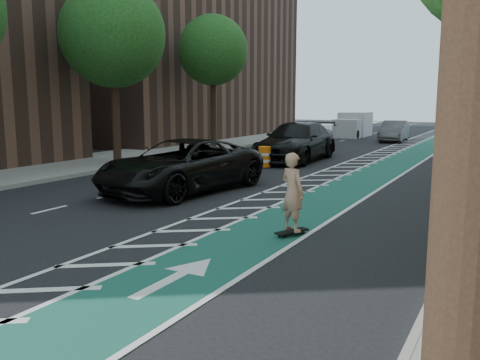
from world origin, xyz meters
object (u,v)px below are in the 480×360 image
Objects in this scene: skateboarder at (292,192)px; suv_near at (182,166)px; suv_far at (296,142)px; barrel_a at (142,178)px.

skateboarder is 0.29× the size of suv_near.
skateboarder is 0.27× the size of suv_far.
suv_far reaches higher than suv_near.
skateboarder is 2.05× the size of barrel_a.
barrel_a is (-6.64, 2.85, -0.59)m from skateboarder.
suv_near is at bearing -7.71° from skateboarder.
barrel_a is at bearing -153.44° from suv_near.
skateboarder reaches higher than barrel_a.
suv_near is at bearing 19.87° from barrel_a.
suv_near is (-5.33, 3.32, -0.14)m from skateboarder.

